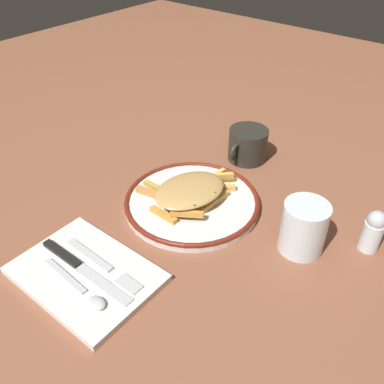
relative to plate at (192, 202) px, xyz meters
name	(u,v)px	position (x,y,z in m)	size (l,w,h in m)	color
ground_plane	(192,206)	(0.00, 0.00, -0.01)	(2.60, 2.60, 0.00)	brown
plate	(192,202)	(0.00, 0.00, 0.00)	(0.27, 0.27, 0.02)	silver
fries_heap	(191,191)	(0.00, 0.00, 0.03)	(0.21, 0.18, 0.04)	gold
napkin	(86,274)	(0.26, -0.02, 0.00)	(0.17, 0.24, 0.01)	silver
fork	(103,264)	(0.23, 0.00, 0.00)	(0.02, 0.18, 0.01)	silver
knife	(77,265)	(0.26, -0.03, 0.01)	(0.02, 0.21, 0.01)	black
spoon	(84,292)	(0.29, 0.02, 0.01)	(0.02, 0.15, 0.01)	silver
water_glass	(304,228)	(-0.03, 0.23, 0.04)	(0.08, 0.08, 0.10)	silver
coffee_mug	(248,145)	(-0.22, -0.01, 0.03)	(0.12, 0.09, 0.08)	#292720
salt_shaker	(373,231)	(-0.11, 0.32, 0.03)	(0.04, 0.04, 0.08)	silver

